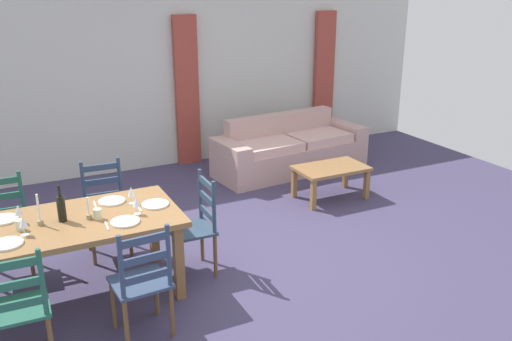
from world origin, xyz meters
TOP-DOWN VIEW (x-y plane):
  - ground_plane at (0.00, 0.00)m, footprint 9.60×9.60m
  - wall_far at (0.00, 3.30)m, footprint 9.60×0.16m
  - curtain_panel_left at (0.67, 3.16)m, footprint 0.35×0.08m
  - curtain_panel_right at (3.07, 3.16)m, footprint 0.35×0.08m
  - dining_table at (-1.56, -0.02)m, footprint 1.90×0.96m
  - dining_chair_near_left at (-2.00, -0.76)m, footprint 0.43×0.41m
  - dining_chair_near_right at (-1.13, -0.79)m, footprint 0.44×0.43m
  - dining_chair_far_left at (-2.00, 0.76)m, footprint 0.43×0.41m
  - dining_chair_far_right at (-1.08, 0.76)m, footprint 0.44×0.42m
  - dining_chair_head_east at (-0.41, -0.02)m, footprint 0.41×0.43m
  - dinner_plate_near_left at (-2.01, -0.27)m, footprint 0.24×0.24m
  - dinner_plate_near_right at (-1.11, -0.27)m, footprint 0.24×0.24m
  - fork_near_right at (-1.26, -0.27)m, footprint 0.02×0.17m
  - dinner_plate_far_left at (-2.01, 0.23)m, footprint 0.24×0.24m
  - dinner_plate_far_right at (-1.11, 0.23)m, footprint 0.24×0.24m
  - fork_far_right at (-1.26, 0.23)m, footprint 0.03×0.17m
  - dinner_plate_head_east at (-0.78, -0.02)m, footprint 0.24×0.24m
  - fork_head_east at (-0.93, -0.02)m, footprint 0.02×0.17m
  - wine_bottle at (-1.56, 0.00)m, footprint 0.07×0.07m
  - wine_glass_near_left at (-1.87, -0.15)m, footprint 0.06×0.06m
  - wine_glass_near_right at (-0.97, -0.14)m, footprint 0.06×0.06m
  - wine_glass_far_left at (-1.89, 0.12)m, footprint 0.06×0.06m
  - wine_glass_far_right at (-0.95, 0.11)m, footprint 0.06×0.06m
  - coffee_cup_primary at (-1.29, -0.09)m, footprint 0.07×0.07m
  - coffee_cup_secondary at (-1.90, -0.03)m, footprint 0.07×0.07m
  - candle_tall at (-1.74, 0.00)m, footprint 0.05×0.05m
  - candle_short at (-1.36, -0.06)m, footprint 0.05×0.05m
  - couch at (1.86, 2.20)m, footprint 2.35×1.02m
  - coffee_table at (1.79, 0.98)m, footprint 0.90×0.56m

SIDE VIEW (x-z plane):
  - ground_plane at x=0.00m, z-range -0.02..0.00m
  - couch at x=1.86m, z-range -0.11..0.69m
  - coffee_table at x=1.79m, z-range 0.15..0.57m
  - dining_chair_near_left at x=-2.00m, z-range 0.00..0.96m
  - dining_chair_near_right at x=-1.13m, z-range 0.00..0.96m
  - dining_chair_far_left at x=-2.00m, z-range 0.00..0.96m
  - dining_chair_far_right at x=-1.08m, z-range 0.00..0.96m
  - dining_chair_head_east at x=-0.41m, z-range 0.00..0.96m
  - dining_table at x=-1.56m, z-range 0.29..1.04m
  - fork_near_right at x=-1.26m, z-range 0.75..0.76m
  - fork_far_right at x=-1.26m, z-range 0.75..0.76m
  - fork_head_east at x=-0.93m, z-range 0.75..0.76m
  - dinner_plate_near_left at x=-2.01m, z-range 0.75..0.77m
  - dinner_plate_near_right at x=-1.11m, z-range 0.75..0.77m
  - dinner_plate_far_left at x=-2.01m, z-range 0.75..0.77m
  - dinner_plate_far_right at x=-1.11m, z-range 0.75..0.77m
  - dinner_plate_head_east at x=-0.78m, z-range 0.75..0.77m
  - coffee_cup_primary at x=-1.29m, z-range 0.75..0.84m
  - coffee_cup_secondary at x=-1.90m, z-range 0.75..0.84m
  - candle_short at x=-1.36m, z-range 0.70..0.90m
  - candle_tall at x=-1.74m, z-range 0.69..0.96m
  - wine_glass_near_left at x=-1.87m, z-range 0.78..0.94m
  - wine_glass_near_right at x=-0.97m, z-range 0.78..0.94m
  - wine_glass_far_left at x=-1.89m, z-range 0.78..0.94m
  - wine_glass_far_right at x=-0.95m, z-range 0.78..0.94m
  - wine_bottle at x=-1.56m, z-range 0.71..1.03m
  - curtain_panel_left at x=0.67m, z-range 0.00..2.20m
  - curtain_panel_right at x=3.07m, z-range 0.00..2.20m
  - wall_far at x=0.00m, z-range 0.00..2.70m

